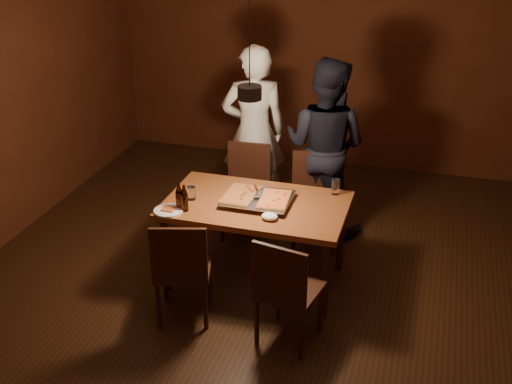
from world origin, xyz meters
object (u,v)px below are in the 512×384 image
(pizza_tray, at_px, (258,200))
(diner_dark, at_px, (325,147))
(chair_near_right, at_px, (285,284))
(chair_far_right, at_px, (314,191))
(beer_bottle_a, at_px, (179,196))
(dining_table, at_px, (256,211))
(diner_white, at_px, (254,132))
(chair_far_left, at_px, (247,181))
(chair_near_left, at_px, (181,263))
(pendant_lamp, at_px, (250,91))
(beer_bottle_b, at_px, (184,198))
(plate_slice, at_px, (168,210))

(pizza_tray, distance_m, diner_dark, 1.17)
(chair_near_right, bearing_deg, diner_dark, 104.02)
(chair_near_right, distance_m, diner_dark, 1.93)
(chair_far_right, bearing_deg, beer_bottle_a, 36.99)
(dining_table, height_order, diner_white, diner_white)
(dining_table, relative_size, chair_far_right, 2.99)
(chair_far_left, distance_m, chair_far_right, 0.67)
(beer_bottle_a, bearing_deg, chair_near_left, -67.33)
(chair_near_left, xyz_separation_m, beer_bottle_a, (-0.19, 0.46, 0.32))
(chair_near_right, distance_m, diner_white, 2.23)
(pendant_lamp, bearing_deg, diner_white, 105.51)
(chair_far_right, relative_size, beer_bottle_b, 2.24)
(chair_near_left, relative_size, beer_bottle_a, 2.34)
(pendant_lamp, bearing_deg, chair_near_left, -125.92)
(beer_bottle_a, bearing_deg, beer_bottle_b, -25.79)
(beer_bottle_b, height_order, plate_slice, beer_bottle_b)
(chair_far_right, distance_m, diner_dark, 0.46)
(pizza_tray, distance_m, diner_white, 1.32)
(chair_near_left, height_order, plate_slice, chair_near_left)
(chair_far_left, bearing_deg, pendant_lamp, 104.99)
(dining_table, xyz_separation_m, beer_bottle_b, (-0.51, -0.29, 0.19))
(beer_bottle_a, relative_size, diner_dark, 0.13)
(chair_far_left, relative_size, beer_bottle_a, 2.19)
(beer_bottle_b, height_order, diner_white, diner_white)
(beer_bottle_b, bearing_deg, pizza_tray, 30.13)
(chair_near_right, xyz_separation_m, beer_bottle_b, (-0.96, 0.49, 0.33))
(chair_near_left, bearing_deg, beer_bottle_a, 96.91)
(beer_bottle_a, relative_size, plate_slice, 0.94)
(beer_bottle_b, relative_size, diner_dark, 0.13)
(chair_far_left, relative_size, pendant_lamp, 0.44)
(chair_far_left, xyz_separation_m, diner_white, (-0.06, 0.43, 0.35))
(beer_bottle_a, relative_size, beer_bottle_b, 0.99)
(chair_near_left, relative_size, beer_bottle_b, 2.31)
(pizza_tray, relative_size, pendant_lamp, 0.50)
(chair_far_right, xyz_separation_m, beer_bottle_b, (-0.84, -1.09, 0.33))
(chair_near_left, height_order, pizza_tray, chair_near_left)
(chair_near_left, xyz_separation_m, chair_near_right, (0.82, -0.05, 0.00))
(pendant_lamp, bearing_deg, pizza_tray, 89.10)
(diner_white, bearing_deg, pizza_tray, 86.99)
(chair_far_left, height_order, diner_dark, diner_dark)
(chair_near_right, relative_size, diner_white, 0.28)
(chair_far_left, relative_size, chair_near_right, 0.98)
(chair_far_left, bearing_deg, pizza_tray, 109.45)
(chair_near_right, xyz_separation_m, pendant_lamp, (-0.44, 0.58, 1.22))
(chair_near_right, distance_m, beer_bottle_a, 1.18)
(chair_far_right, bearing_deg, chair_near_left, 52.35)
(beer_bottle_b, xyz_separation_m, diner_white, (0.12, 1.55, 0.02))
(chair_near_left, bearing_deg, chair_far_left, 72.85)
(chair_far_right, xyz_separation_m, pizza_tray, (-0.32, -0.79, 0.24))
(pizza_tray, distance_m, beer_bottle_b, 0.61)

